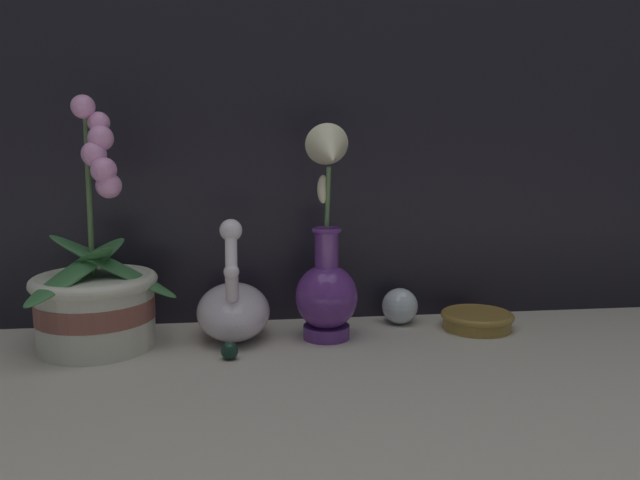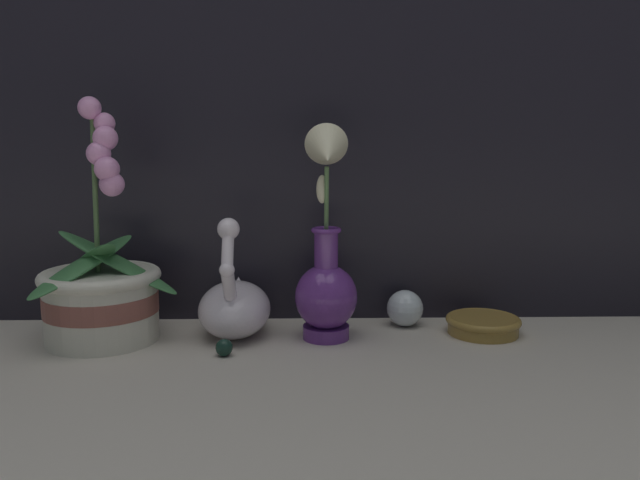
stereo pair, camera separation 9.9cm
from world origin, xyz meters
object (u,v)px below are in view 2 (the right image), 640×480
(blue_vase, at_px, (326,267))
(amber_dish, at_px, (483,324))
(swan_figurine, at_px, (235,305))
(glass_sphere, at_px, (405,308))
(orchid_potted_plant, at_px, (101,291))

(blue_vase, bearing_deg, amber_dish, 5.83)
(amber_dish, bearing_deg, blue_vase, -174.17)
(swan_figurine, bearing_deg, glass_sphere, 9.07)
(swan_figurine, distance_m, amber_dish, 0.41)
(swan_figurine, height_order, blue_vase, blue_vase)
(glass_sphere, bearing_deg, amber_dish, -20.36)
(orchid_potted_plant, bearing_deg, amber_dish, 1.96)
(orchid_potted_plant, bearing_deg, glass_sphere, 7.70)
(blue_vase, height_order, amber_dish, blue_vase)
(orchid_potted_plant, xyz_separation_m, amber_dish, (0.62, 0.02, -0.06))
(swan_figurine, bearing_deg, orchid_potted_plant, -174.22)
(blue_vase, distance_m, amber_dish, 0.28)
(glass_sphere, bearing_deg, blue_vase, -152.33)
(orchid_potted_plant, relative_size, amber_dish, 3.12)
(orchid_potted_plant, distance_m, glass_sphere, 0.50)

